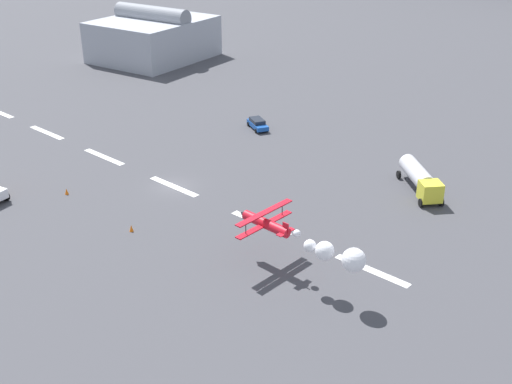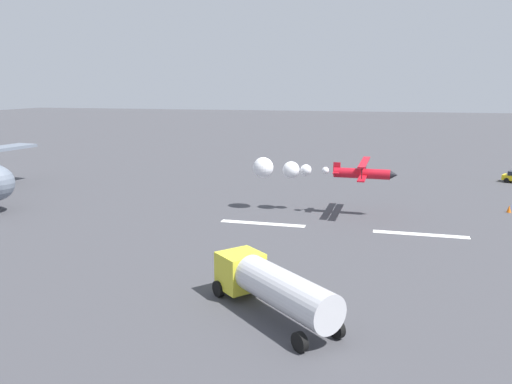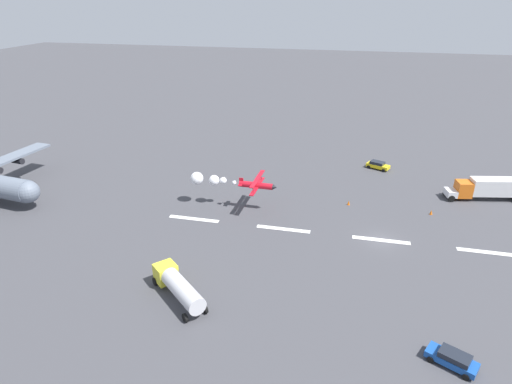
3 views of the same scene
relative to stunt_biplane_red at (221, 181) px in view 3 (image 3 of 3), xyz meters
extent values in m
plane|color=#424247|center=(-25.35, 5.64, -4.30)|extent=(440.00, 440.00, 0.00)
cube|color=white|center=(-39.39, 5.64, -4.29)|extent=(8.00, 0.90, 0.01)
cube|color=white|center=(-25.35, 5.64, -4.29)|extent=(8.00, 0.90, 0.01)
cube|color=white|center=(-11.31, 5.64, -4.29)|extent=(8.00, 0.90, 0.01)
cube|color=white|center=(2.73, 5.64, -4.29)|extent=(8.00, 0.90, 0.01)
sphere|color=slate|center=(29.48, 8.39, -1.22)|extent=(3.56, 3.56, 3.56)
cylinder|color=black|center=(39.39, -1.49, -0.44)|extent=(2.52, 1.38, 1.10)
cylinder|color=red|center=(-5.87, 0.15, -0.11)|extent=(5.42, 1.14, 0.98)
cube|color=red|center=(-6.07, 0.16, -0.26)|extent=(0.89, 7.29, 0.12)
cube|color=red|center=(-6.07, 0.16, 1.02)|extent=(0.89, 7.29, 0.12)
cylinder|color=black|center=(-6.14, -2.39, 0.38)|extent=(0.08, 0.08, 1.28)
cylinder|color=black|center=(-5.99, 2.70, 0.38)|extent=(0.08, 0.08, 1.28)
cube|color=red|center=(-3.44, 0.08, 0.34)|extent=(0.70, 0.12, 1.10)
cube|color=red|center=(-3.44, 0.08, -0.06)|extent=(0.66, 2.02, 0.08)
cone|color=black|center=(-8.91, 0.24, -0.11)|extent=(0.72, 0.86, 0.84)
sphere|color=white|center=(-2.36, 0.39, 0.09)|extent=(0.70, 0.70, 0.70)
sphere|color=white|center=(-0.29, -0.37, -0.07)|extent=(1.14, 1.14, 1.14)
sphere|color=white|center=(1.19, -0.18, -0.09)|extent=(1.72, 1.72, 1.72)
sphere|color=white|center=(4.06, 0.02, 0.07)|extent=(2.11, 2.11, 2.11)
cube|color=silver|center=(-37.07, -11.05, -3.20)|extent=(2.06, 2.77, 1.10)
cube|color=orange|center=(-39.03, -11.45, -2.45)|extent=(2.85, 2.92, 2.60)
cube|color=silver|center=(-44.75, -12.60, -2.00)|extent=(9.58, 4.28, 2.80)
cylinder|color=black|center=(-37.12, -9.79, -3.75)|extent=(1.15, 0.56, 1.10)
cylinder|color=black|center=(-36.63, -12.24, -3.75)|extent=(1.15, 0.56, 1.10)
cylinder|color=black|center=(-47.28, -14.38, -3.75)|extent=(1.15, 0.56, 1.10)
cube|color=yellow|center=(0.11, 21.96, -2.70)|extent=(3.24, 3.26, 2.20)
cylinder|color=silver|center=(-3.31, 24.99, -2.45)|extent=(6.59, 6.17, 2.10)
cylinder|color=black|center=(1.35, 22.46, -3.80)|extent=(0.96, 0.90, 1.00)
cylinder|color=black|center=(-4.52, 27.66, -3.80)|extent=(0.96, 0.90, 1.00)
cylinder|color=black|center=(-0.24, 20.66, -3.80)|extent=(0.96, 0.90, 1.00)
cylinder|color=black|center=(-6.11, 25.86, -3.80)|extent=(0.96, 0.90, 1.00)
cube|color=yellow|center=(-25.47, -22.36, -3.65)|extent=(4.74, 3.43, 0.65)
cube|color=#1E232D|center=(-25.29, -22.44, -3.05)|extent=(3.08, 2.58, 0.55)
cylinder|color=black|center=(-27.24, -22.56, -3.98)|extent=(0.67, 0.46, 0.64)
cylinder|color=black|center=(-24.43, -23.80, -3.98)|extent=(0.67, 0.46, 0.64)
cylinder|color=black|center=(-26.51, -20.91, -3.98)|extent=(0.67, 0.46, 0.64)
cylinder|color=black|center=(-23.70, -22.16, -3.98)|extent=(0.67, 0.46, 0.64)
cube|color=#194CA5|center=(-31.07, 27.58, -3.65)|extent=(4.90, 3.69, 0.65)
cube|color=#1E232D|center=(-31.25, 27.67, -3.05)|extent=(3.20, 2.73, 0.55)
cylinder|color=black|center=(-29.24, 27.65, -3.98)|extent=(0.67, 0.49, 0.64)
cylinder|color=black|center=(-32.09, 29.11, -3.98)|extent=(0.67, 0.49, 0.64)
cylinder|color=black|center=(-30.06, 26.04, -3.98)|extent=(0.67, 0.49, 0.64)
cylinder|color=black|center=(-32.91, 27.51, -3.98)|extent=(0.67, 0.49, 0.64)
cone|color=orange|center=(-33.24, -4.21, -3.92)|extent=(0.44, 0.44, 0.75)
cone|color=orange|center=(-20.41, -4.74, -3.92)|extent=(0.44, 0.44, 0.75)
camera|label=1|loc=(28.03, -39.58, 28.65)|focal=44.27mm
camera|label=2|loc=(-8.06, 49.66, 8.22)|focal=35.40mm
camera|label=3|loc=(-20.07, 61.30, 27.72)|focal=30.51mm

